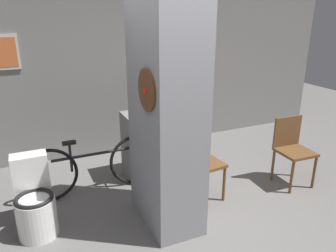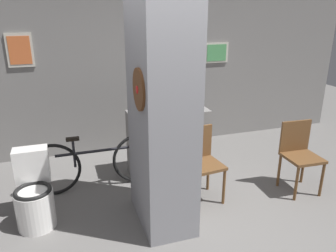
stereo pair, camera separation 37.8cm
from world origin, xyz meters
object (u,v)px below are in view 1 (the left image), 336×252
object	(u,v)px
toilet	(35,203)
bicycle	(94,166)
chair_near_pillar	(200,158)
bottle_tall	(156,103)
chair_by_doorway	(292,147)

from	to	relation	value
toilet	bicycle	xyz separation A→B (m)	(0.74, 0.56, 0.03)
chair_near_pillar	bottle_tall	world-z (taller)	bottle_tall
bottle_tall	bicycle	bearing A→B (deg)	-169.61
chair_near_pillar	bicycle	bearing A→B (deg)	146.16
chair_by_doorway	bottle_tall	world-z (taller)	bottle_tall
bottle_tall	toilet	bearing A→B (deg)	-156.52
toilet	bicycle	bearing A→B (deg)	36.88
toilet	bottle_tall	world-z (taller)	bottle_tall
chair_near_pillar	chair_by_doorway	bearing A→B (deg)	-14.80
toilet	bottle_tall	distance (m)	1.96
bicycle	bottle_tall	bearing A→B (deg)	10.39
bicycle	bottle_tall	xyz separation A→B (m)	(0.93, 0.17, 0.69)
toilet	chair_near_pillar	world-z (taller)	chair_near_pillar
bicycle	bottle_tall	size ratio (longest dim) A/B	5.24
toilet	chair_near_pillar	xyz separation A→B (m)	(1.92, -0.07, 0.18)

